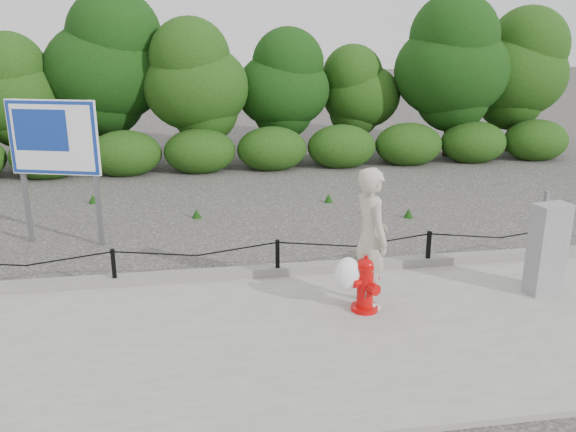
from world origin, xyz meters
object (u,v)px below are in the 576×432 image
(pedestrian, at_px, (369,240))
(utility_cabinet, at_px, (547,249))
(fire_hydrant, at_px, (366,285))
(advertising_sign, at_px, (54,144))

(pedestrian, relative_size, utility_cabinet, 1.32)
(utility_cabinet, bearing_deg, pedestrian, 167.38)
(fire_hydrant, distance_m, pedestrian, 0.61)
(fire_hydrant, xyz_separation_m, advertising_sign, (-4.66, 3.72, 1.40))
(utility_cabinet, relative_size, advertising_sign, 0.57)
(pedestrian, distance_m, advertising_sign, 5.97)
(advertising_sign, bearing_deg, utility_cabinet, -8.24)
(advertising_sign, bearing_deg, pedestrian, -19.40)
(pedestrian, distance_m, utility_cabinet, 2.71)
(utility_cabinet, bearing_deg, fire_hydrant, 171.04)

